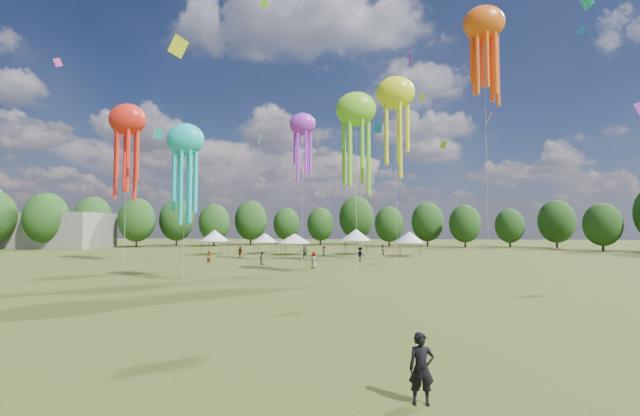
# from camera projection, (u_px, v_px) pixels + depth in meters

# --- Properties ---
(ground) EXTENTS (300.00, 300.00, 0.00)m
(ground) POSITION_uv_depth(u_px,v_px,m) (160.00, 372.00, 12.87)
(ground) COLOR #384416
(ground) RESTS_ON ground
(observer_main) EXTENTS (0.70, 0.49, 1.86)m
(observer_main) POSITION_uv_depth(u_px,v_px,m) (421.00, 368.00, 10.55)
(observer_main) COLOR black
(observer_main) RESTS_ON ground
(spectator_near) EXTENTS (1.03, 1.00, 1.67)m
(spectator_near) POSITION_uv_depth(u_px,v_px,m) (262.00, 258.00, 49.96)
(spectator_near) COLOR gray
(spectator_near) RESTS_ON ground
(spectators_far) EXTENTS (23.36, 24.14, 1.90)m
(spectators_far) POSITION_uv_depth(u_px,v_px,m) (320.00, 253.00, 58.35)
(spectators_far) COLOR gray
(spectators_far) RESTS_ON ground
(festival_tents) EXTENTS (37.83, 8.85, 4.42)m
(festival_tents) POSITION_uv_depth(u_px,v_px,m) (307.00, 237.00, 69.15)
(festival_tents) COLOR #47474C
(festival_tents) RESTS_ON ground
(show_kites) EXTENTS (51.89, 21.69, 32.14)m
(show_kites) POSITION_uv_depth(u_px,v_px,m) (317.00, 109.00, 48.68)
(show_kites) COLOR #B631DC
(show_kites) RESTS_ON ground
(small_kites) EXTENTS (78.36, 58.60, 46.10)m
(small_kites) POSITION_uv_depth(u_px,v_px,m) (334.00, 48.00, 57.17)
(small_kites) COLOR #B631DC
(small_kites) RESTS_ON ground
(treeline) EXTENTS (201.57, 95.24, 13.43)m
(treeline) POSITION_uv_depth(u_px,v_px,m) (307.00, 218.00, 75.70)
(treeline) COLOR #38281C
(treeline) RESTS_ON ground
(hangar) EXTENTS (40.00, 12.00, 8.00)m
(hangar) POSITION_uv_depth(u_px,v_px,m) (20.00, 230.00, 92.11)
(hangar) COLOR gray
(hangar) RESTS_ON ground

